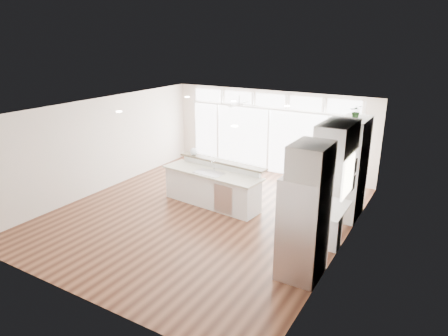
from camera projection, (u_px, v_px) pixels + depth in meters
The scene contains 24 objects.
floor at pixel (203, 214), 10.28m from camera, with size 7.00×8.00×0.02m, color #422114.
ceiling at pixel (202, 109), 9.42m from camera, with size 7.00×8.00×0.02m, color white.
wall_back at pixel (270, 132), 13.12m from camera, with size 7.00×0.04×2.70m, color beige.
wall_front at pixel (69, 227), 6.58m from camera, with size 7.00×0.04×2.70m, color beige.
wall_left at pixel (102, 145), 11.54m from camera, with size 0.04×8.00×2.70m, color beige.
wall_right at pixel (345, 190), 8.16m from camera, with size 0.04×8.00×2.70m, color beige.
glass_wall at pixel (269, 141), 13.16m from camera, with size 5.80×0.06×2.08m, color silver.
transom_row at pixel (270, 101), 12.74m from camera, with size 5.90×0.06×0.40m, color silver.
desk_window at pixel (348, 176), 8.36m from camera, with size 0.04×0.85×0.85m, color white.
ceiling_fan at pixel (239, 101), 12.02m from camera, with size 1.16×1.16×0.32m, color white.
recessed_lights at pixel (206, 109), 9.59m from camera, with size 3.40×3.00×0.02m, color white.
oven_cabinet at pixel (350, 168), 9.82m from camera, with size 0.64×1.20×2.50m, color white.
desk_nook at pixel (328, 223), 8.89m from camera, with size 0.72×1.30×0.76m, color white.
upper_cabinets at pixel (338, 137), 8.25m from camera, with size 0.64×1.30×0.64m, color white.
refrigerator at pixel (303, 227), 7.36m from camera, with size 0.76×0.90×2.00m, color silver.
fridge_cabinet at pixel (311, 160), 6.92m from camera, with size 0.64×0.90×0.60m, color white.
framed_photos at pixel (354, 175), 8.91m from camera, with size 0.06×0.22×0.80m, color black.
kitchen_island at pixel (212, 185), 10.65m from camera, with size 2.84×1.07×1.13m, color white.
rug at pixel (312, 237), 9.05m from camera, with size 0.81×0.58×0.01m, color #3E2813.
office_chair at pixel (299, 204), 9.70m from camera, with size 0.47×0.44×0.91m, color black.
fishbowl at pixel (194, 152), 11.28m from camera, with size 0.21×0.21×0.21m, color white.
monitor at pixel (326, 198), 8.74m from camera, with size 0.09×0.51×0.43m, color black.
keyboard at pixel (318, 205), 8.89m from camera, with size 0.12×0.32×0.02m, color silver.
potted_plant at pixel (356, 113), 9.39m from camera, with size 0.28×0.31×0.24m, color #2F5B27.
Camera 1 is at (5.23, -7.81, 4.35)m, focal length 32.00 mm.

